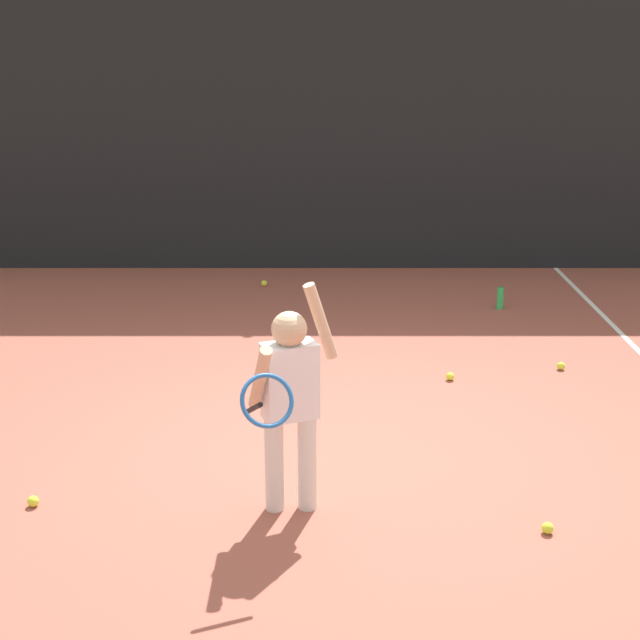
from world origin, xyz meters
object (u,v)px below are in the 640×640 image
tennis_ball_0 (265,283)px  tennis_ball_1 (562,366)px  tennis_ball_3 (549,528)px  water_bottle (501,298)px  tennis_ball_2 (451,376)px  tennis_ball_4 (34,501)px  tennis_player (290,395)px

tennis_ball_0 → tennis_ball_1: 3.64m
tennis_ball_1 → tennis_ball_3: size_ratio=1.00×
water_bottle → tennis_ball_0: bearing=161.1°
tennis_ball_2 → tennis_ball_3: bearing=-84.5°
water_bottle → tennis_ball_4: bearing=-131.6°
water_bottle → tennis_player: bearing=-116.6°
water_bottle → tennis_ball_4: water_bottle is taller
tennis_ball_1 → tennis_ball_4: 4.30m
tennis_ball_1 → water_bottle: bearing=95.9°
water_bottle → tennis_ball_3: bearing=-97.4°
tennis_ball_1 → tennis_ball_2: 0.98m
tennis_player → tennis_ball_1: bearing=24.1°
water_bottle → tennis_ball_2: water_bottle is taller
water_bottle → tennis_ball_1: water_bottle is taller
water_bottle → tennis_ball_2: (-0.77, -1.95, -0.08)m
tennis_ball_2 → tennis_ball_3: 2.30m
tennis_player → water_bottle: size_ratio=6.14×
tennis_ball_4 → tennis_ball_1: bearing=31.2°
tennis_ball_2 → tennis_ball_3: (0.22, -2.29, 0.00)m
tennis_ball_0 → tennis_ball_1: same height
tennis_ball_0 → tennis_ball_3: same height
tennis_ball_2 → water_bottle: bearing=68.3°
tennis_ball_1 → tennis_ball_2: (-0.95, -0.23, 0.00)m
tennis_player → water_bottle: 4.49m
tennis_ball_2 → tennis_ball_0: bearing=120.8°
tennis_player → tennis_ball_1: tennis_player is taller
water_bottle → tennis_ball_3: (-0.55, -4.23, -0.08)m
water_bottle → tennis_ball_3: size_ratio=3.33×
water_bottle → tennis_ball_0: size_ratio=3.33×
tennis_player → tennis_ball_4: (-1.51, 0.04, -0.69)m
tennis_ball_0 → tennis_ball_3: bearing=-69.7°
tennis_ball_0 → water_bottle: bearing=-18.9°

